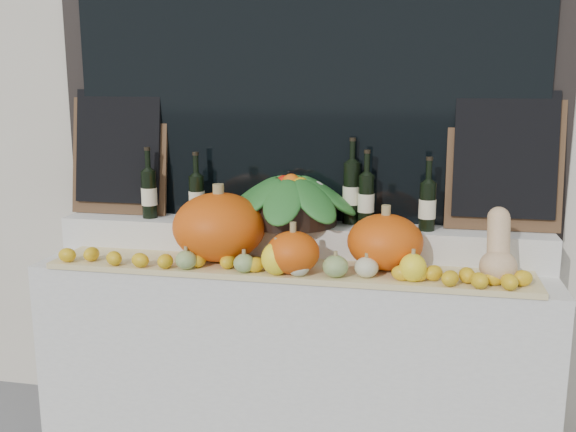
{
  "coord_description": "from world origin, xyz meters",
  "views": [
    {
      "loc": [
        0.55,
        -1.22,
        1.69
      ],
      "look_at": [
        0.0,
        1.45,
        1.12
      ],
      "focal_mm": 40.0,
      "sensor_mm": 36.0,
      "label": 1
    }
  ],
  "objects_px": {
    "butternut_squash": "(498,251)",
    "produce_bowl": "(291,199)",
    "pumpkin_right": "(385,242)",
    "wine_bottle_tall": "(352,192)",
    "pumpkin_left": "(219,227)"
  },
  "relations": [
    {
      "from": "pumpkin_left",
      "to": "pumpkin_right",
      "type": "distance_m",
      "value": 0.74
    },
    {
      "from": "produce_bowl",
      "to": "butternut_squash",
      "type": "bearing_deg",
      "value": -17.42
    },
    {
      "from": "pumpkin_left",
      "to": "wine_bottle_tall",
      "type": "xyz_separation_m",
      "value": [
        0.56,
        0.27,
        0.13
      ]
    },
    {
      "from": "butternut_squash",
      "to": "produce_bowl",
      "type": "bearing_deg",
      "value": 162.58
    },
    {
      "from": "pumpkin_left",
      "to": "butternut_squash",
      "type": "distance_m",
      "value": 1.19
    },
    {
      "from": "pumpkin_left",
      "to": "butternut_squash",
      "type": "xyz_separation_m",
      "value": [
        1.19,
        -0.07,
        -0.03
      ]
    },
    {
      "from": "pumpkin_right",
      "to": "produce_bowl",
      "type": "xyz_separation_m",
      "value": [
        -0.45,
        0.2,
        0.13
      ]
    },
    {
      "from": "pumpkin_left",
      "to": "wine_bottle_tall",
      "type": "relative_size",
      "value": 1.03
    },
    {
      "from": "pumpkin_right",
      "to": "butternut_squash",
      "type": "distance_m",
      "value": 0.46
    },
    {
      "from": "pumpkin_right",
      "to": "produce_bowl",
      "type": "relative_size",
      "value": 0.49
    },
    {
      "from": "pumpkin_left",
      "to": "butternut_squash",
      "type": "bearing_deg",
      "value": -3.53
    },
    {
      "from": "butternut_squash",
      "to": "wine_bottle_tall",
      "type": "distance_m",
      "value": 0.73
    },
    {
      "from": "pumpkin_right",
      "to": "wine_bottle_tall",
      "type": "height_order",
      "value": "wine_bottle_tall"
    },
    {
      "from": "butternut_squash",
      "to": "produce_bowl",
      "type": "height_order",
      "value": "produce_bowl"
    },
    {
      "from": "butternut_squash",
      "to": "produce_bowl",
      "type": "relative_size",
      "value": 0.45
    }
  ]
}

